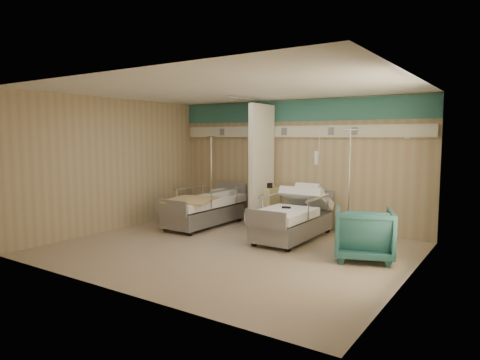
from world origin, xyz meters
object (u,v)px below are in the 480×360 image
(bed_left, at_px, (204,212))
(iv_stand_right, at_px, (348,215))
(bedside_cabinet, at_px, (265,206))
(bed_right, at_px, (293,223))
(iv_stand_left, at_px, (211,201))
(visitor_armchair, at_px, (363,234))

(bed_left, xyz_separation_m, iv_stand_right, (3.02, 0.81, 0.12))
(bed_left, bearing_deg, bedside_cabinet, 40.60)
(bed_right, distance_m, iv_stand_left, 2.83)
(bedside_cabinet, relative_size, iv_stand_left, 0.43)
(bedside_cabinet, distance_m, visitor_armchair, 3.10)
(bedside_cabinet, height_order, iv_stand_left, iv_stand_left)
(bed_right, distance_m, bed_left, 2.20)
(bed_right, distance_m, bedside_cabinet, 1.46)
(bed_left, bearing_deg, iv_stand_left, 118.23)
(iv_stand_right, bearing_deg, bed_left, -165.05)
(bed_right, bearing_deg, bedside_cabinet, 141.95)
(bedside_cabinet, height_order, visitor_armchair, bedside_cabinet)
(bed_right, height_order, iv_stand_right, iv_stand_right)
(iv_stand_left, bearing_deg, iv_stand_right, -1.44)
(bed_right, xyz_separation_m, bedside_cabinet, (-1.15, 0.90, 0.11))
(bed_right, relative_size, visitor_armchair, 2.32)
(bed_left, bearing_deg, iv_stand_right, 14.95)
(bed_right, xyz_separation_m, iv_stand_right, (0.82, 0.81, 0.12))
(bed_left, distance_m, iv_stand_right, 3.13)
(visitor_armchair, xyz_separation_m, iv_stand_left, (-4.25, 1.48, -0.01))
(bed_left, height_order, iv_stand_right, iv_stand_right)
(bed_left, xyz_separation_m, iv_stand_left, (-0.48, 0.89, 0.09))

